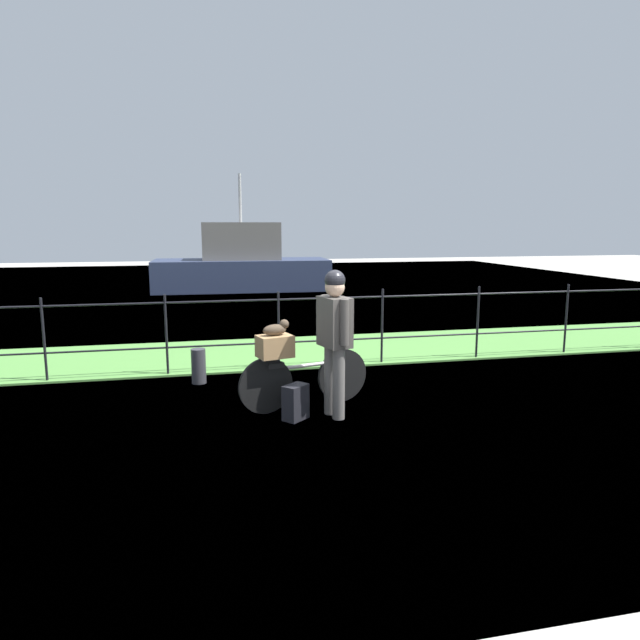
# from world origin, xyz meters

# --- Properties ---
(ground_plane) EXTENTS (60.00, 60.00, 0.00)m
(ground_plane) POSITION_xyz_m (0.00, 0.00, 0.00)
(ground_plane) COLOR #B2ADA3
(grass_strip) EXTENTS (27.00, 2.40, 0.03)m
(grass_strip) POSITION_xyz_m (0.00, 3.26, 0.01)
(grass_strip) COLOR #569342
(grass_strip) RESTS_ON ground
(harbor_water) EXTENTS (30.00, 30.00, 0.00)m
(harbor_water) POSITION_xyz_m (0.00, 11.29, 0.00)
(harbor_water) COLOR #60849E
(harbor_water) RESTS_ON ground
(iron_fence) EXTENTS (18.04, 0.04, 1.19)m
(iron_fence) POSITION_xyz_m (0.00, 2.15, 0.69)
(iron_fence) COLOR black
(iron_fence) RESTS_ON ground
(bicycle_main) EXTENTS (1.64, 0.47, 0.66)m
(bicycle_main) POSITION_xyz_m (-0.79, 0.30, 0.35)
(bicycle_main) COLOR black
(bicycle_main) RESTS_ON ground
(wooden_crate) EXTENTS (0.45, 0.37, 0.25)m
(wooden_crate) POSITION_xyz_m (-1.15, 0.20, 0.79)
(wooden_crate) COLOR #A87F51
(wooden_crate) RESTS_ON bicycle_main
(terrier_dog) EXTENTS (0.32, 0.21, 0.18)m
(terrier_dog) POSITION_xyz_m (-1.12, 0.21, 0.99)
(terrier_dog) COLOR #4C3D2D
(terrier_dog) RESTS_ON wooden_crate
(cyclist_person) EXTENTS (0.35, 0.53, 1.68)m
(cyclist_person) POSITION_xyz_m (-0.51, -0.09, 1.00)
(cyclist_person) COLOR slate
(cyclist_person) RESTS_ON ground
(backpack_on_paving) EXTENTS (0.33, 0.32, 0.40)m
(backpack_on_paving) POSITION_xyz_m (-0.96, -0.11, 0.20)
(backpack_on_paving) COLOR black
(backpack_on_paving) RESTS_ON ground
(mooring_bollard) EXTENTS (0.20, 0.20, 0.48)m
(mooring_bollard) POSITION_xyz_m (-2.02, 1.65, 0.24)
(mooring_bollard) COLOR #38383D
(mooring_bollard) RESTS_ON ground
(moored_boat_near) EXTENTS (5.91, 2.45, 3.87)m
(moored_boat_near) POSITION_xyz_m (-0.47, 13.16, 0.82)
(moored_boat_near) COLOR #2D3856
(moored_boat_near) RESTS_ON ground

